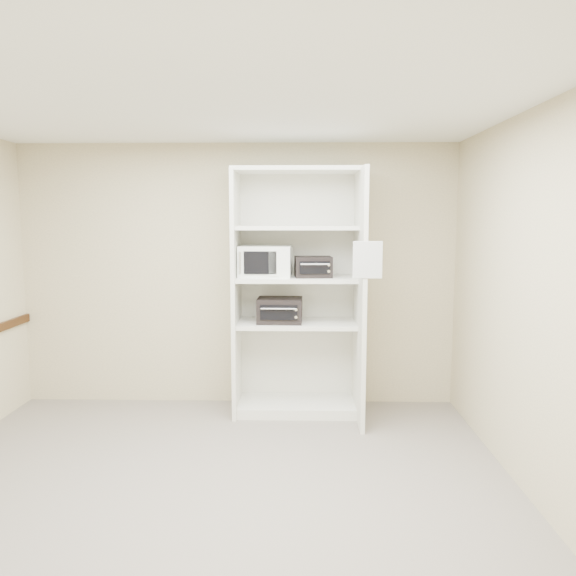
{
  "coord_description": "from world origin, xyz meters",
  "views": [
    {
      "loc": [
        0.65,
        -3.79,
        1.94
      ],
      "look_at": [
        0.54,
        1.33,
        1.3
      ],
      "focal_mm": 35.0,
      "sensor_mm": 36.0,
      "label": 1
    }
  ],
  "objects_px": {
    "shelving_unit": "(302,301)",
    "toaster_oven_lower": "(280,310)",
    "microwave": "(266,261)",
    "toaster_oven_upper": "(313,267)"
  },
  "relations": [
    {
      "from": "shelving_unit",
      "to": "toaster_oven_lower",
      "type": "xyz_separation_m",
      "value": [
        -0.21,
        -0.05,
        -0.09
      ]
    },
    {
      "from": "toaster_oven_lower",
      "to": "toaster_oven_upper",
      "type": "bearing_deg",
      "value": 1.68
    },
    {
      "from": "microwave",
      "to": "toaster_oven_lower",
      "type": "distance_m",
      "value": 0.5
    },
    {
      "from": "microwave",
      "to": "toaster_oven_lower",
      "type": "height_order",
      "value": "microwave"
    },
    {
      "from": "shelving_unit",
      "to": "toaster_oven_lower",
      "type": "bearing_deg",
      "value": -166.67
    },
    {
      "from": "microwave",
      "to": "toaster_oven_lower",
      "type": "relative_size",
      "value": 1.16
    },
    {
      "from": "shelving_unit",
      "to": "microwave",
      "type": "xyz_separation_m",
      "value": [
        -0.35,
        -0.0,
        0.39
      ]
    },
    {
      "from": "microwave",
      "to": "toaster_oven_upper",
      "type": "height_order",
      "value": "microwave"
    },
    {
      "from": "shelving_unit",
      "to": "toaster_oven_upper",
      "type": "bearing_deg",
      "value": -23.66
    },
    {
      "from": "shelving_unit",
      "to": "toaster_oven_lower",
      "type": "relative_size",
      "value": 5.55
    }
  ]
}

